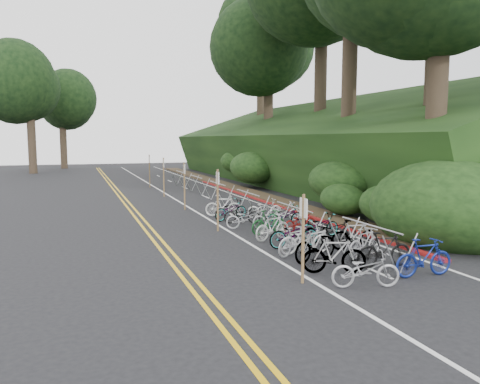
# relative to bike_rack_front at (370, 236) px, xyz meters

# --- Properties ---
(ground) EXTENTS (120.00, 120.00, 0.00)m
(ground) POSITION_rel_bike_rack_front_xyz_m (-3.34, 1.37, -0.88)
(ground) COLOR black
(ground) RESTS_ON ground
(road_markings) EXTENTS (7.47, 80.00, 0.01)m
(road_markings) POSITION_rel_bike_rack_front_xyz_m (-2.71, 11.47, -0.87)
(road_markings) COLOR gold
(road_markings) RESTS_ON ground
(red_curb) EXTENTS (0.25, 28.00, 0.10)m
(red_curb) POSITION_rel_bike_rack_front_xyz_m (2.36, 13.37, -0.83)
(red_curb) COLOR maroon
(red_curb) RESTS_ON ground
(embankment) EXTENTS (14.30, 48.14, 9.11)m
(embankment) POSITION_rel_bike_rack_front_xyz_m (9.62, 20.41, 1.69)
(embankment) COLOR black
(embankment) RESTS_ON ground
(tree_cluster) EXTENTS (33.99, 55.33, 21.15)m
(tree_cluster) POSITION_rel_bike_rack_front_xyz_m (6.42, 23.40, 12.26)
(tree_cluster) COLOR #2D2319
(tree_cluster) RESTS_ON ground
(bike_rack_front) EXTENTS (1.16, 2.93, 1.21)m
(bike_rack_front) POSITION_rel_bike_rack_front_xyz_m (0.00, 0.00, 0.00)
(bike_rack_front) COLOR gray
(bike_rack_front) RESTS_ON ground
(bike_racks_rest) EXTENTS (1.14, 23.00, 1.17)m
(bike_racks_rest) POSITION_rel_bike_rack_front_xyz_m (-0.34, 14.37, -0.02)
(bike_racks_rest) COLOR gray
(bike_racks_rest) RESTS_ON ground
(signpost_near) EXTENTS (0.08, 0.40, 2.32)m
(signpost_near) POSITION_rel_bike_rack_front_xyz_m (-2.66, -0.93, 0.45)
(signpost_near) COLOR brown
(signpost_near) RESTS_ON ground
(signposts_rest) EXTENTS (0.08, 18.40, 2.50)m
(signposts_rest) POSITION_rel_bike_rack_front_xyz_m (-2.74, 15.37, 0.55)
(signposts_rest) COLOR brown
(signposts_rest) RESTS_ON ground
(bike_front) EXTENTS (1.02, 1.60, 0.94)m
(bike_front) POSITION_rel_bike_rack_front_xyz_m (-1.57, 1.74, -0.41)
(bike_front) COLOR #9E9EA3
(bike_front) RESTS_ON ground
(bike_valet) EXTENTS (3.13, 13.35, 1.09)m
(bike_valet) POSITION_rel_bike_rack_front_xyz_m (-0.49, 3.75, -0.40)
(bike_valet) COLOR #9E9EA3
(bike_valet) RESTS_ON ground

